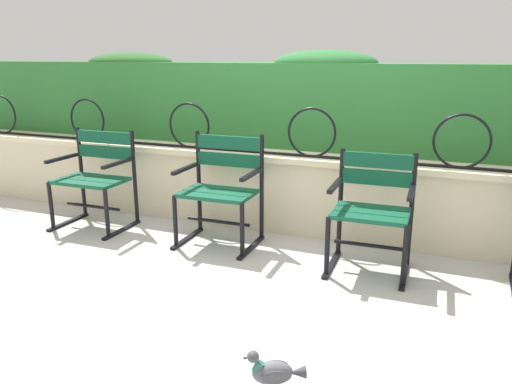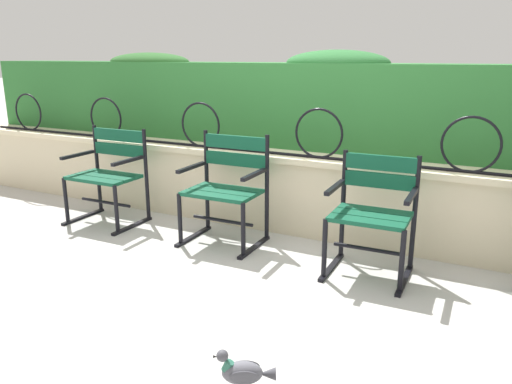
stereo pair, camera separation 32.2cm
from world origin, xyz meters
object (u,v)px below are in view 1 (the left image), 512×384
(park_chair_centre_left, at_px, (222,187))
(park_chair_centre_right, at_px, (372,208))
(pigeon_near_chairs, at_px, (274,372))
(park_chair_leftmost, at_px, (96,176))

(park_chair_centre_left, relative_size, park_chair_centre_right, 1.06)
(park_chair_centre_left, relative_size, pigeon_near_chairs, 3.29)
(park_chair_leftmost, distance_m, park_chair_centre_left, 1.24)
(park_chair_leftmost, height_order, pigeon_near_chairs, park_chair_leftmost)
(park_chair_leftmost, bearing_deg, pigeon_near_chairs, -35.33)
(park_chair_centre_right, bearing_deg, park_chair_centre_left, 176.68)
(park_chair_centre_left, distance_m, pigeon_near_chairs, 2.03)
(park_chair_leftmost, height_order, park_chair_centre_left, park_chair_centre_left)
(pigeon_near_chairs, bearing_deg, park_chair_centre_right, 84.27)
(park_chair_leftmost, bearing_deg, park_chair_centre_right, -0.64)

